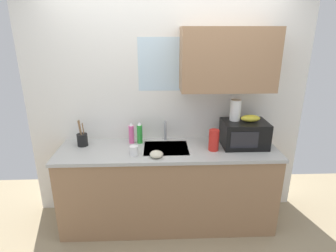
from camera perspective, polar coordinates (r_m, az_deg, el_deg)
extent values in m
cube|color=white|center=(3.10, -0.26, 3.88)|extent=(3.05, 0.10, 2.50)
cube|color=#9E7551|center=(2.88, 12.29, 13.23)|extent=(0.94, 0.32, 0.62)
cube|color=silver|center=(2.97, -0.64, 12.55)|extent=(0.56, 0.02, 0.55)
cube|color=#9E7551|center=(3.10, 0.00, -12.61)|extent=(2.25, 0.60, 0.86)
cube|color=#B7B7B2|center=(2.89, 0.00, -5.01)|extent=(2.28, 0.63, 0.03)
cube|color=#9EA0A5|center=(2.93, -0.41, -5.79)|extent=(0.46, 0.38, 0.14)
cylinder|color=#B2B5BA|center=(3.06, -0.55, -0.96)|extent=(0.03, 0.03, 0.22)
cube|color=black|center=(3.02, 15.41, -1.55)|extent=(0.46, 0.34, 0.27)
cube|color=black|center=(2.85, 15.46, -2.81)|extent=(0.28, 0.01, 0.17)
ellipsoid|color=gold|center=(2.98, 16.61, 1.53)|extent=(0.20, 0.11, 0.07)
cylinder|color=white|center=(2.96, 13.70, 3.19)|extent=(0.11, 0.11, 0.22)
cylinder|color=green|center=(3.01, -5.85, -1.66)|extent=(0.06, 0.06, 0.20)
cone|color=white|center=(2.97, -5.93, 0.49)|extent=(0.04, 0.04, 0.04)
cylinder|color=#E55999|center=(3.02, -7.52, -1.71)|extent=(0.06, 0.06, 0.20)
cone|color=white|center=(2.98, -7.62, 0.38)|extent=(0.04, 0.04, 0.04)
cylinder|color=red|center=(2.85, 9.41, -2.89)|extent=(0.10, 0.10, 0.22)
cylinder|color=white|center=(2.75, -7.02, -5.05)|extent=(0.08, 0.08, 0.09)
cylinder|color=black|center=(3.07, -17.21, -2.74)|extent=(0.11, 0.11, 0.13)
cylinder|color=olive|center=(3.05, -17.65, -1.10)|extent=(0.04, 0.02, 0.24)
cylinder|color=olive|center=(3.05, -16.98, -1.29)|extent=(0.02, 0.01, 0.21)
cylinder|color=olive|center=(3.02, -17.49, -1.08)|extent=(0.03, 0.02, 0.26)
ellipsoid|color=beige|center=(2.69, -2.40, -5.82)|extent=(0.13, 0.13, 0.06)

